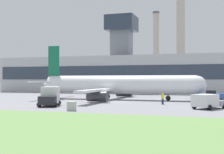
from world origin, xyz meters
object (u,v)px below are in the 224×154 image
pushback_tug (211,97)px  ground_crew_person (163,98)px  baggage_truck (50,97)px  fuel_truck (208,101)px  airplane (116,85)px

pushback_tug → ground_crew_person: size_ratio=2.32×
baggage_truck → fuel_truck: (21.28, 2.19, -0.37)m
airplane → pushback_tug: size_ratio=7.59×
pushback_tug → ground_crew_person: 9.64m
airplane → ground_crew_person: bearing=-40.5°
baggage_truck → fuel_truck: size_ratio=1.06×
fuel_truck → ground_crew_person: (-6.49, 5.13, -0.03)m
pushback_tug → fuel_truck: 11.98m
airplane → baggage_truck: size_ratio=5.70×
airplane → baggage_truck: airplane is taller
pushback_tug → ground_crew_person: bearing=-134.7°
pushback_tug → baggage_truck: baggage_truck is taller
airplane → baggage_truck: 16.59m
pushback_tug → fuel_truck: size_ratio=0.80×
baggage_truck → ground_crew_person: baggage_truck is taller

